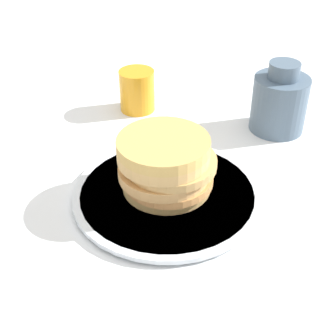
% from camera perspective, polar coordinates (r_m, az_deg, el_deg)
% --- Properties ---
extents(ground_plane, '(4.00, 4.00, 0.00)m').
position_cam_1_polar(ground_plane, '(0.72, -0.52, -3.48)').
color(ground_plane, white).
extents(plate, '(0.29, 0.29, 0.01)m').
position_cam_1_polar(plate, '(0.72, -0.00, -3.06)').
color(plate, silver).
rests_on(plate, ground_plane).
extents(pancake_stack, '(0.15, 0.15, 0.09)m').
position_cam_1_polar(pancake_stack, '(0.69, -0.18, 0.35)').
color(pancake_stack, tan).
rests_on(pancake_stack, plate).
extents(juice_glass, '(0.07, 0.07, 0.08)m').
position_cam_1_polar(juice_glass, '(0.94, -3.79, 9.40)').
color(juice_glass, orange).
rests_on(juice_glass, ground_plane).
extents(cream_jug, '(0.10, 0.10, 0.13)m').
position_cam_1_polar(cream_jug, '(0.89, 13.43, 7.89)').
color(cream_jug, '#4C6075').
rests_on(cream_jug, ground_plane).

